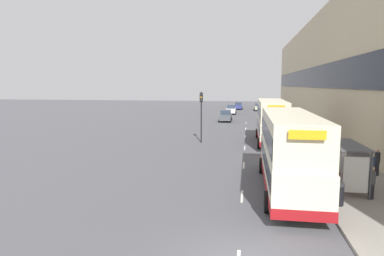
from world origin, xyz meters
name	(u,v)px	position (x,y,z in m)	size (l,w,h in m)	color
pavement	(293,126)	(6.50, 38.50, 0.07)	(5.00, 93.00, 0.14)	gray
terrace_facade	(325,72)	(10.49, 38.50, 7.60)	(3.10, 93.00, 15.20)	#C6B793
lane_mark_1	(242,196)	(0.00, 6.80, 0.01)	(0.12, 2.00, 0.01)	silver
lane_mark_2	(244,165)	(0.00, 13.82, 0.01)	(0.12, 2.00, 0.01)	silver
lane_mark_3	(245,148)	(0.00, 20.84, 0.01)	(0.12, 2.00, 0.01)	silver
lane_mark_4	(245,137)	(0.00, 27.86, 0.01)	(0.12, 2.00, 0.01)	silver
lane_mark_5	(246,129)	(0.00, 34.87, 0.01)	(0.12, 2.00, 0.01)	silver
lane_mark_6	(246,123)	(0.00, 41.89, 0.01)	(0.12, 2.00, 0.01)	silver
bus_shelter	(350,158)	(5.77, 8.49, 1.88)	(1.60, 4.20, 2.48)	#4C4C51
double_decker_bus_near	(289,150)	(2.47, 8.11, 2.29)	(2.85, 11.10, 4.30)	beige
double_decker_bus_ahead	(272,121)	(2.57, 23.73, 2.28)	(2.85, 10.32, 4.30)	beige
car_0	(238,106)	(-1.98, 70.39, 0.84)	(1.93, 3.99, 1.70)	navy
car_1	(231,109)	(-3.05, 57.44, 0.90)	(1.99, 4.43, 1.84)	silver
car_2	(259,107)	(2.62, 67.20, 0.85)	(1.94, 4.45, 1.71)	#B7B799
car_3	(226,116)	(-3.24, 43.54, 0.89)	(1.93, 4.51, 1.82)	#4C5156
pedestrian_at_shelter	(377,162)	(8.35, 11.88, 1.00)	(0.33, 0.33, 1.69)	#23232D
pedestrian_1	(372,182)	(6.43, 7.04, 0.99)	(0.33, 0.33, 1.66)	#23232D
pedestrian_2	(371,168)	(7.32, 9.90, 1.05)	(0.35, 0.35, 1.79)	#23232D
pedestrian_3	(328,160)	(5.45, 12.02, 1.00)	(0.33, 0.33, 1.68)	#23232D
pedestrian_4	(330,157)	(5.80, 13.19, 0.98)	(0.33, 0.33, 1.64)	#23232D
litter_bin	(338,194)	(4.55, 5.82, 0.67)	(0.55, 0.55, 1.05)	black
traffic_light_far_kerb	(201,109)	(-4.40, 23.11, 3.44)	(0.30, 0.32, 5.13)	black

